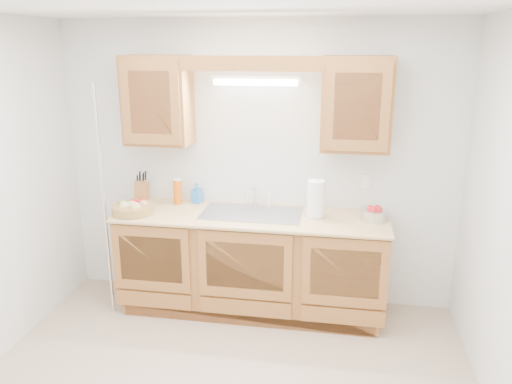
% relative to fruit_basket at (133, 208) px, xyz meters
% --- Properties ---
extents(room, '(3.52, 3.50, 2.50)m').
position_rel_fruit_basket_xyz_m(room, '(1.00, -1.05, 0.30)').
color(room, tan).
rests_on(room, ground).
extents(base_cabinets, '(2.20, 0.60, 0.86)m').
position_rel_fruit_basket_xyz_m(base_cabinets, '(1.00, 0.15, -0.51)').
color(base_cabinets, '#A96D31').
rests_on(base_cabinets, ground).
extents(countertop, '(2.30, 0.63, 0.04)m').
position_rel_fruit_basket_xyz_m(countertop, '(1.00, 0.13, -0.07)').
color(countertop, tan).
rests_on(countertop, base_cabinets).
extents(upper_cabinet_left, '(0.55, 0.33, 0.75)m').
position_rel_fruit_basket_xyz_m(upper_cabinet_left, '(0.17, 0.28, 0.88)').
color(upper_cabinet_left, '#A96D31').
rests_on(upper_cabinet_left, room).
extents(upper_cabinet_right, '(0.55, 0.33, 0.75)m').
position_rel_fruit_basket_xyz_m(upper_cabinet_right, '(1.83, 0.28, 0.88)').
color(upper_cabinet_right, '#A96D31').
rests_on(upper_cabinet_right, room).
extents(valance, '(2.20, 0.05, 0.12)m').
position_rel_fruit_basket_xyz_m(valance, '(1.00, 0.14, 1.19)').
color(valance, '#A96D31').
rests_on(valance, room).
extents(fluorescent_fixture, '(0.76, 0.08, 0.08)m').
position_rel_fruit_basket_xyz_m(fluorescent_fixture, '(1.00, 0.37, 1.05)').
color(fluorescent_fixture, white).
rests_on(fluorescent_fixture, room).
extents(sink, '(0.84, 0.46, 0.36)m').
position_rel_fruit_basket_xyz_m(sink, '(1.00, 0.16, -0.12)').
color(sink, '#9E9EA3').
rests_on(sink, countertop).
extents(wire_shelf_pole, '(0.03, 0.03, 2.00)m').
position_rel_fruit_basket_xyz_m(wire_shelf_pole, '(-0.20, -0.12, 0.05)').
color(wire_shelf_pole, silver).
rests_on(wire_shelf_pole, ground).
extents(outlet_plate, '(0.08, 0.01, 0.12)m').
position_rel_fruit_basket_xyz_m(outlet_plate, '(1.95, 0.44, 0.20)').
color(outlet_plate, white).
rests_on(outlet_plate, room).
extents(fruit_basket, '(0.36, 0.36, 0.11)m').
position_rel_fruit_basket_xyz_m(fruit_basket, '(0.00, 0.00, 0.00)').
color(fruit_basket, '#AA8444').
rests_on(fruit_basket, countertop).
extents(knife_block, '(0.12, 0.18, 0.30)m').
position_rel_fruit_basket_xyz_m(knife_block, '(-0.03, 0.28, 0.06)').
color(knife_block, '#A96D31').
rests_on(knife_block, countertop).
extents(orange_canister, '(0.10, 0.10, 0.23)m').
position_rel_fruit_basket_xyz_m(orange_canister, '(0.30, 0.32, 0.07)').
color(orange_canister, '#DB5C0C').
rests_on(orange_canister, countertop).
extents(soap_bottle, '(0.10, 0.10, 0.18)m').
position_rel_fruit_basket_xyz_m(soap_bottle, '(0.46, 0.38, 0.04)').
color(soap_bottle, blue).
rests_on(soap_bottle, countertop).
extents(sponge, '(0.11, 0.09, 0.02)m').
position_rel_fruit_basket_xyz_m(sponge, '(1.54, 0.39, -0.04)').
color(sponge, '#CC333F').
rests_on(sponge, countertop).
extents(paper_towel, '(0.18, 0.18, 0.37)m').
position_rel_fruit_basket_xyz_m(paper_towel, '(1.54, 0.16, 0.11)').
color(paper_towel, silver).
rests_on(paper_towel, countertop).
extents(apple_bowl, '(0.28, 0.28, 0.12)m').
position_rel_fruit_basket_xyz_m(apple_bowl, '(2.02, 0.17, 0.00)').
color(apple_bowl, silver).
rests_on(apple_bowl, countertop).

